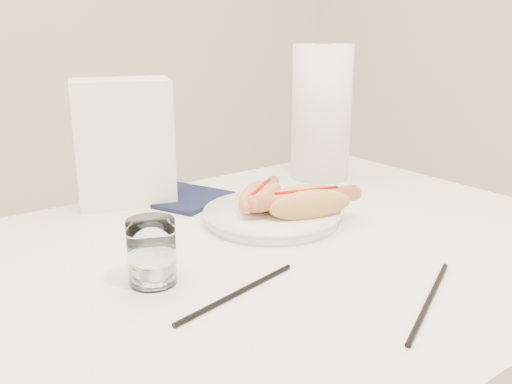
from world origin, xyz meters
TOP-DOWN VIEW (x-y plane):
  - table at (0.00, 0.00)m, footprint 1.20×0.80m
  - plate at (0.12, 0.09)m, footprint 0.29×0.29m
  - hotdog_left at (0.12, 0.12)m, footprint 0.14×0.12m
  - hotdog_right at (0.15, 0.04)m, footprint 0.19×0.11m
  - water_glass at (-0.16, -0.00)m, footprint 0.07×0.07m
  - chopstick_near at (-0.09, -0.10)m, footprint 0.21×0.05m
  - chopstick_far at (0.10, -0.26)m, footprint 0.21×0.11m
  - napkin_box at (-0.04, 0.34)m, footprint 0.20×0.15m
  - navy_napkin at (0.06, 0.30)m, footprint 0.20×0.20m
  - paper_towel_roll at (0.40, 0.26)m, footprint 0.14×0.14m

SIDE VIEW (x-z plane):
  - table at x=0.00m, z-range 0.32..1.07m
  - chopstick_near at x=-0.09m, z-range 0.75..0.76m
  - chopstick_far at x=0.10m, z-range 0.75..0.76m
  - navy_napkin at x=0.06m, z-range 0.75..0.76m
  - plate at x=0.12m, z-range 0.75..0.77m
  - hotdog_left at x=0.12m, z-range 0.77..0.81m
  - hotdog_right at x=0.15m, z-range 0.77..0.82m
  - water_glass at x=-0.16m, z-range 0.75..0.84m
  - napkin_box at x=-0.04m, z-range 0.75..0.99m
  - paper_towel_roll at x=0.40m, z-range 0.75..1.04m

